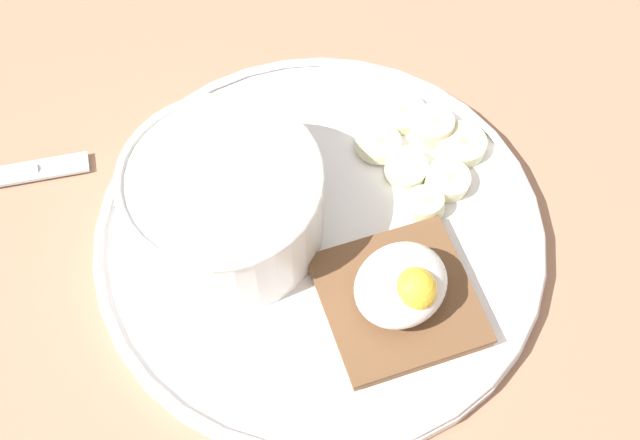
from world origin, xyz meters
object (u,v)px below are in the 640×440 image
Objects in this scene: toast_slice at (397,301)px; banana_slice_left at (378,143)px; banana_slice_inner at (431,126)px; banana_slice_upper at (402,113)px; banana_slice_back at (447,180)px; poached_egg at (402,287)px; banana_slice_front at (406,168)px; banana_slice_outer at (461,144)px; oatmeal_bowl at (224,203)px; banana_slice_right at (425,205)px.

toast_slice is 12.27cm from banana_slice_left.
banana_slice_inner is 0.94× the size of banana_slice_upper.
banana_slice_upper is (0.52, -2.35, -0.19)cm from banana_slice_inner.
banana_slice_back is (-1.13, 5.49, 0.11)cm from banana_slice_left.
poached_egg reaches higher than banana_slice_front.
banana_slice_outer is 1.06× the size of banana_slice_upper.
toast_slice is 2.97× the size of banana_slice_back.
toast_slice and banana_slice_outer have the same top height.
oatmeal_bowl is at bearing -14.74° from banana_slice_inner.
banana_slice_upper is (-11.18, -10.15, -2.48)cm from poached_egg.
banana_slice_upper is at bearing -78.99° from banana_slice_outer.
banana_slice_front is 0.97× the size of banana_slice_inner.
banana_slice_front is 1.45× the size of banana_slice_right.
banana_slice_left is at bearing -44.79° from banana_slice_outer.
banana_slice_left is at bearing -130.05° from poached_egg.
banana_slice_outer is (-4.15, 4.12, -0.07)cm from banana_slice_left.
poached_egg reaches higher than banana_slice_upper.
banana_slice_back is (-13.04, 7.94, -2.56)cm from oatmeal_bowl.
toast_slice is 13.99cm from banana_slice_inner.
banana_slice_upper is (-2.08, -6.17, -0.17)cm from banana_slice_back.
oatmeal_bowl is 17.56cm from banana_slice_outer.
banana_slice_front is at bearing -139.55° from poached_egg.
banana_slice_outer is at bearing -163.62° from banana_slice_right.
banana_slice_front is 2.95cm from banana_slice_back.
banana_slice_outer is at bearing 157.77° from oatmeal_bowl.
toast_slice is 2.35cm from poached_egg.
banana_slice_inner is (-5.17, -4.09, -0.00)cm from banana_slice_right.
banana_slice_outer is at bearing -155.47° from banana_slice_back.
banana_slice_right is (-10.47, 8.20, -2.54)cm from oatmeal_bowl.
banana_slice_front is at bearing -112.95° from banana_slice_right.
poached_egg is (-3.94, 11.92, -0.25)cm from oatmeal_bowl.
oatmeal_bowl is 3.13× the size of banana_slice_left.
poached_egg is 15.31cm from banana_slice_upper.
banana_slice_back is 4.62cm from banana_slice_inner.
poached_egg is 1.44× the size of banana_slice_front.
banana_slice_back is 0.96× the size of banana_slice_inner.
oatmeal_bowl is 13.10cm from banana_slice_front.
banana_slice_right is (-6.53, -3.72, -2.29)cm from poached_egg.
banana_slice_upper is (-15.12, 1.77, -2.73)cm from oatmeal_bowl.
banana_slice_back is 0.85× the size of banana_slice_outer.
banana_slice_right is (-6.55, -3.55, 0.06)cm from toast_slice.
poached_egg is (-0.01, 0.17, 2.35)cm from toast_slice.
banana_slice_front is 1.01× the size of banana_slice_back.
banana_slice_inner is at bearing -80.39° from banana_slice_outer.
toast_slice is at bearing 39.69° from banana_slice_front.
banana_slice_upper is (-11.20, -9.99, -0.13)cm from toast_slice.
banana_slice_left is 5.61cm from banana_slice_back.
banana_slice_front and banana_slice_inner have the same top height.
oatmeal_bowl is 2.61× the size of banana_slice_outer.
banana_slice_outer is (-12.13, -5.20, -0.13)cm from toast_slice.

